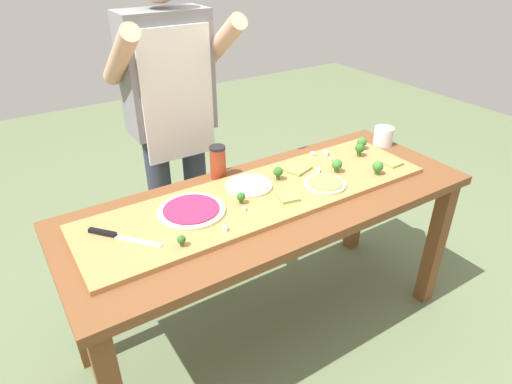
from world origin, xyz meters
TOP-DOWN VIEW (x-y plane):
  - ground_plane at (0.00, 0.00)m, footprint 8.00×8.00m
  - prep_table at (0.00, 0.00)m, footprint 1.77×0.68m
  - cutting_board at (-0.04, 0.02)m, footprint 1.52×0.42m
  - chefs_knife at (-0.65, 0.05)m, footprint 0.20×0.24m
  - pizza_whole_pesto_green at (0.23, -0.07)m, footprint 0.18×0.18m
  - pizza_whole_white_garlic at (-0.05, 0.10)m, footprint 0.20×0.20m
  - pizza_whole_beet_magenta at (-0.35, 0.05)m, footprint 0.27×0.27m
  - pizza_slice_center at (0.63, -0.08)m, footprint 0.08×0.08m
  - pizza_slice_near_left at (0.22, 0.12)m, footprint 0.14×0.14m
  - pizza_slice_far_left at (0.03, -0.07)m, footprint 0.09×0.09m
  - broccoli_floret_center_left at (0.49, -0.12)m, footprint 0.05×0.05m
  - broccoli_floret_back_right at (-0.15, 0.00)m, footprint 0.04×0.04m
  - broccoli_floret_center_right at (0.56, 0.07)m, footprint 0.05×0.05m
  - broccoli_floret_front_right at (0.09, 0.08)m, footprint 0.04×0.04m
  - broccoli_floret_front_left at (0.36, -0.00)m, footprint 0.05×0.05m
  - broccoli_floret_back_mid at (0.63, 0.12)m, footprint 0.05×0.05m
  - broccoli_floret_back_left at (-0.47, -0.13)m, footprint 0.03×0.03m
  - cheese_crumble_a at (0.28, 0.04)m, footprint 0.03×0.03m
  - cheese_crumble_b at (0.41, 0.10)m, footprint 0.01×0.01m
  - cheese_crumble_c at (-0.30, -0.13)m, footprint 0.02×0.02m
  - cheese_crumble_d at (-0.17, -0.05)m, footprint 0.02×0.02m
  - cheese_crumble_e at (0.37, 0.19)m, footprint 0.02×0.02m
  - cheese_crumble_f at (0.43, 0.17)m, footprint 0.03×0.03m
  - flour_cup at (0.81, 0.14)m, footprint 0.10×0.10m
  - sauce_jar at (-0.10, 0.28)m, footprint 0.07×0.07m
  - cook_center at (-0.17, 0.61)m, footprint 0.54×0.39m

SIDE VIEW (x-z plane):
  - ground_plane at x=0.00m, z-range 0.00..0.00m
  - prep_table at x=0.00m, z-range 0.27..1.04m
  - cutting_board at x=-0.04m, z-range 0.76..0.78m
  - chefs_knife at x=-0.65m, z-range 0.78..0.80m
  - pizza_slice_center at x=0.63m, z-range 0.78..0.80m
  - pizza_slice_near_left at x=0.22m, z-range 0.78..0.80m
  - pizza_slice_far_left at x=0.03m, z-range 0.78..0.80m
  - cheese_crumble_b at x=0.41m, z-range 0.78..0.80m
  - cheese_crumble_d at x=-0.17m, z-range 0.78..0.80m
  - pizza_whole_pesto_green at x=0.23m, z-range 0.78..0.80m
  - pizza_whole_white_garlic at x=-0.05m, z-range 0.78..0.80m
  - pizza_whole_beet_magenta at x=-0.35m, z-range 0.78..0.80m
  - cheese_crumble_c at x=-0.30m, z-range 0.78..0.80m
  - cheese_crumble_a at x=0.28m, z-range 0.78..0.80m
  - cheese_crumble_e at x=0.37m, z-range 0.78..0.80m
  - cheese_crumble_f at x=0.43m, z-range 0.78..0.80m
  - flour_cup at x=0.81m, z-range 0.76..0.85m
  - broccoli_floret_back_left at x=-0.47m, z-range 0.79..0.83m
  - broccoli_floret_back_right at x=-0.15m, z-range 0.79..0.84m
  - broccoli_floret_front_left at x=0.36m, z-range 0.79..0.85m
  - broccoli_floret_back_mid at x=0.63m, z-range 0.79..0.85m
  - broccoli_floret_center_left at x=0.49m, z-range 0.79..0.85m
  - broccoli_floret_front_right at x=0.09m, z-range 0.79..0.85m
  - broccoli_floret_center_right at x=0.56m, z-range 0.79..0.86m
  - sauce_jar at x=-0.10m, z-range 0.76..0.92m
  - cook_center at x=-0.17m, z-range 0.16..1.83m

